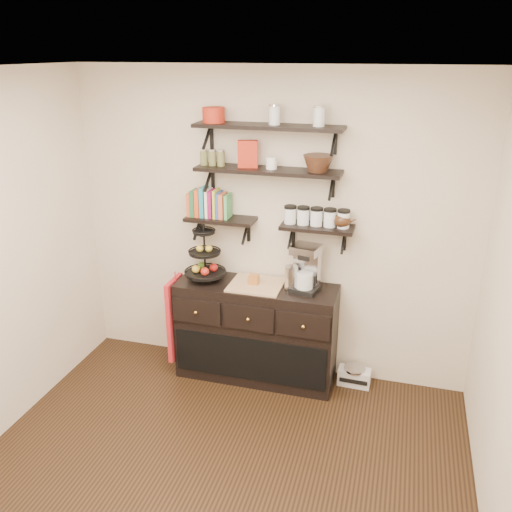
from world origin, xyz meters
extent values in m
plane|color=black|center=(0.00, 0.00, 0.00)|extent=(3.50, 3.50, 0.00)
cube|color=white|center=(0.00, 0.00, 2.70)|extent=(3.50, 3.50, 0.02)
cube|color=beige|center=(0.00, 1.75, 1.35)|extent=(3.50, 0.02, 2.70)
cube|color=black|center=(0.00, 1.61, 2.23)|extent=(1.20, 0.27, 0.03)
cube|color=black|center=(-0.52, 1.74, 2.12)|extent=(0.02, 0.03, 0.20)
cube|color=black|center=(0.52, 1.74, 2.12)|extent=(0.02, 0.03, 0.20)
cube|color=black|center=(0.00, 1.61, 1.89)|extent=(1.20, 0.27, 0.03)
cube|color=black|center=(-0.52, 1.74, 1.77)|extent=(0.02, 0.03, 0.20)
cube|color=black|center=(0.52, 1.74, 1.77)|extent=(0.02, 0.03, 0.20)
cube|color=black|center=(-0.42, 1.62, 1.44)|extent=(0.60, 0.25, 0.03)
cube|color=black|center=(-0.64, 1.74, 1.32)|extent=(0.02, 0.03, 0.20)
cube|color=black|center=(-0.20, 1.74, 1.32)|extent=(0.03, 0.03, 0.20)
cube|color=black|center=(0.42, 1.62, 1.44)|extent=(0.60, 0.25, 0.03)
cube|color=black|center=(0.20, 1.74, 1.32)|extent=(0.03, 0.03, 0.20)
cube|color=black|center=(0.64, 1.74, 1.32)|extent=(0.02, 0.03, 0.20)
cube|color=#CC522F|center=(-0.68, 1.63, 1.55)|extent=(0.02, 0.15, 0.20)
cube|color=#246439|center=(-0.65, 1.63, 1.57)|extent=(0.03, 0.15, 0.24)
cube|color=#DB471B|center=(-0.61, 1.63, 1.55)|extent=(0.04, 0.15, 0.21)
cube|color=teal|center=(-0.57, 1.63, 1.57)|extent=(0.03, 0.15, 0.25)
cube|color=white|center=(-0.54, 1.63, 1.56)|extent=(0.03, 0.15, 0.22)
cube|color=#871351|center=(-0.50, 1.63, 1.58)|extent=(0.04, 0.15, 0.26)
cube|color=gold|center=(-0.46, 1.63, 1.56)|extent=(0.03, 0.15, 0.23)
cube|color=#324D98|center=(-0.42, 1.63, 1.55)|extent=(0.03, 0.15, 0.20)
cube|color=#C65F3C|center=(-0.38, 1.63, 1.57)|extent=(0.04, 0.15, 0.24)
cube|color=#499C57|center=(-0.34, 1.63, 1.55)|extent=(0.03, 0.15, 0.21)
cylinder|color=silver|center=(0.19, 1.63, 1.51)|extent=(0.10, 0.10, 0.13)
cylinder|color=silver|center=(0.30, 1.63, 1.51)|extent=(0.10, 0.10, 0.13)
cylinder|color=silver|center=(0.41, 1.63, 1.51)|extent=(0.10, 0.10, 0.13)
cylinder|color=silver|center=(0.52, 1.63, 1.51)|extent=(0.10, 0.10, 0.13)
cylinder|color=silver|center=(0.63, 1.63, 1.51)|extent=(0.10, 0.10, 0.13)
cube|color=black|center=(-0.07, 1.51, 0.45)|extent=(1.40, 0.45, 0.90)
cube|color=tan|center=(-0.07, 1.51, 0.91)|extent=(0.45, 0.41, 0.02)
sphere|color=gold|center=(-0.54, 1.26, 0.70)|extent=(0.04, 0.04, 0.04)
sphere|color=gold|center=(-0.07, 1.26, 0.70)|extent=(0.04, 0.04, 0.04)
sphere|color=gold|center=(0.40, 1.26, 0.70)|extent=(0.04, 0.04, 0.04)
cylinder|color=black|center=(-0.53, 1.51, 1.16)|extent=(0.02, 0.02, 0.53)
cylinder|color=black|center=(-0.53, 1.51, 0.96)|extent=(0.36, 0.36, 0.01)
cylinder|color=black|center=(-0.53, 1.51, 1.15)|extent=(0.27, 0.27, 0.02)
cylinder|color=black|center=(-0.53, 1.51, 1.34)|extent=(0.19, 0.19, 0.02)
sphere|color=#B21914|center=(-0.47, 1.56, 1.01)|extent=(0.07, 0.07, 0.07)
sphere|color=gold|center=(-0.58, 1.51, 1.19)|extent=(0.06, 0.06, 0.06)
cube|color=#A15B25|center=(-0.09, 1.51, 0.96)|extent=(0.08, 0.08, 0.08)
cube|color=black|center=(0.35, 1.51, 0.92)|extent=(0.26, 0.25, 0.04)
cube|color=silver|center=(0.35, 1.59, 1.09)|extent=(0.23, 0.13, 0.34)
cube|color=silver|center=(0.35, 1.51, 1.27)|extent=(0.26, 0.25, 0.07)
cylinder|color=silver|center=(0.35, 1.49, 1.01)|extent=(0.17, 0.17, 0.13)
cylinder|color=silver|center=(0.24, 1.49, 1.01)|extent=(0.11, 0.11, 0.22)
cube|color=#AA122D|center=(-0.80, 1.41, 0.54)|extent=(0.04, 0.32, 0.75)
cube|color=silver|center=(0.81, 1.61, 0.08)|extent=(0.29, 0.15, 0.15)
cylinder|color=silver|center=(0.81, 1.61, 0.16)|extent=(0.19, 0.19, 0.02)
cube|color=black|center=(0.81, 1.53, 0.08)|extent=(0.25, 0.02, 0.04)
cube|color=#AA2513|center=(-0.17, 1.61, 2.01)|extent=(0.17, 0.09, 0.22)
cylinder|color=white|center=(0.03, 1.61, 1.95)|extent=(0.09, 0.09, 0.10)
cylinder|color=#AA2513|center=(-0.45, 1.61, 2.31)|extent=(0.18, 0.18, 0.12)
camera|label=1|loc=(1.09, -2.59, 2.81)|focal=38.00mm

